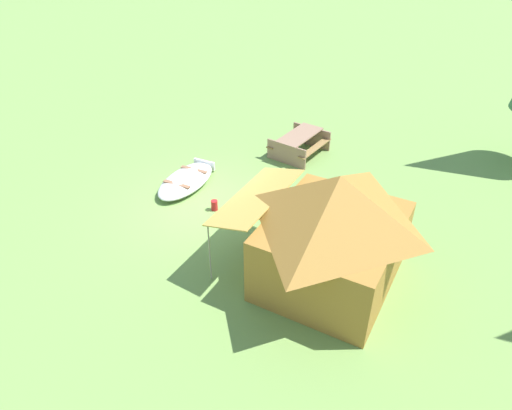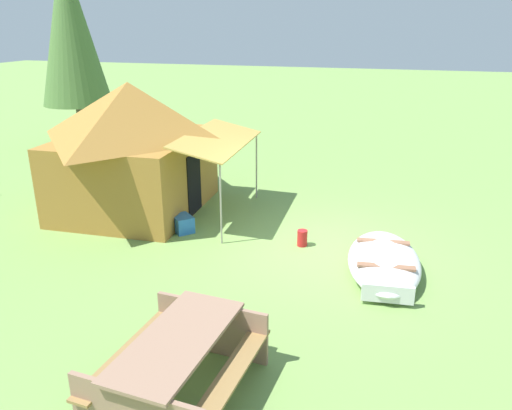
# 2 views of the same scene
# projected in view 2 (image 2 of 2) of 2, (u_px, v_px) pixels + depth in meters

# --- Properties ---
(ground_plane) EXTENTS (80.00, 80.00, 0.00)m
(ground_plane) POSITION_uv_depth(u_px,v_px,m) (316.00, 247.00, 9.67)
(ground_plane) COLOR #71984B
(beached_rowboat) EXTENTS (2.63, 1.47, 0.38)m
(beached_rowboat) POSITION_uv_depth(u_px,v_px,m) (384.00, 261.00, 8.67)
(beached_rowboat) COLOR silver
(beached_rowboat) RESTS_ON ground_plane
(canvas_cabin_tent) EXTENTS (3.69, 4.24, 2.89)m
(canvas_cabin_tent) POSITION_uv_depth(u_px,v_px,m) (133.00, 145.00, 11.16)
(canvas_cabin_tent) COLOR #A16F2E
(canvas_cabin_tent) RESTS_ON ground_plane
(picnic_table) EXTENTS (2.04, 1.70, 0.77)m
(picnic_table) POSITION_uv_depth(u_px,v_px,m) (178.00, 359.00, 5.70)
(picnic_table) COLOR #936F59
(picnic_table) RESTS_ON ground_plane
(cooler_box) EXTENTS (0.58, 0.59, 0.34)m
(cooler_box) POSITION_uv_depth(u_px,v_px,m) (182.00, 224.00, 10.34)
(cooler_box) COLOR blue
(cooler_box) RESTS_ON ground_plane
(fuel_can) EXTENTS (0.26, 0.26, 0.32)m
(fuel_can) POSITION_uv_depth(u_px,v_px,m) (302.00, 238.00, 9.69)
(fuel_can) COLOR red
(fuel_can) RESTS_ON ground_plane
(pine_tree_back_left) EXTENTS (2.31, 2.31, 6.43)m
(pine_tree_back_left) POSITION_uv_depth(u_px,v_px,m) (70.00, 28.00, 16.45)
(pine_tree_back_left) COLOR brown
(pine_tree_back_left) RESTS_ON ground_plane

